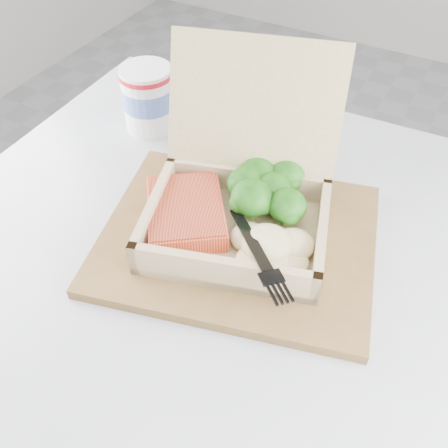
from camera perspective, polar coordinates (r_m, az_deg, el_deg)
The scene contains 9 objects.
cafe_table at distance 0.72m, azimuth -0.82°, elevation -13.50°, with size 0.76×0.76×0.71m.
serving_tray at distance 0.59m, azimuth 1.61°, elevation -1.65°, with size 0.31×0.25×0.01m, color brown.
takeout_container at distance 0.57m, azimuth 2.09°, elevation 4.16°, with size 0.25×0.26×0.19m.
salmon_fillet at distance 0.58m, azimuth -4.40°, elevation 1.30°, with size 0.09×0.11×0.02m, color #FF5231.
broccoli_pile at distance 0.59m, azimuth 5.56°, elevation 3.57°, with size 0.11×0.11×0.04m, color #2B7A1B, non-canonical shape.
mashed_potatoes at distance 0.54m, azimuth 4.94°, elevation -2.33°, with size 0.09×0.08×0.03m, color beige.
plastic_fork at distance 0.54m, azimuth 2.34°, elevation -0.13°, with size 0.12×0.13×0.02m.
paper_cup at distance 0.76m, azimuth -8.66°, elevation 14.19°, with size 0.08×0.08×0.10m.
receipt at distance 0.72m, azimuth 5.69°, elevation 7.54°, with size 0.08×0.15×0.00m, color white.
Camera 1 is at (-0.26, -0.42, 1.14)m, focal length 40.00 mm.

